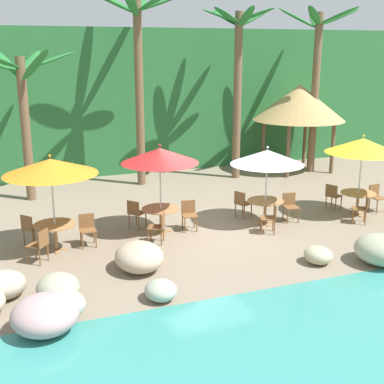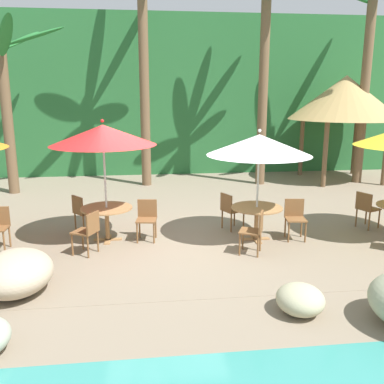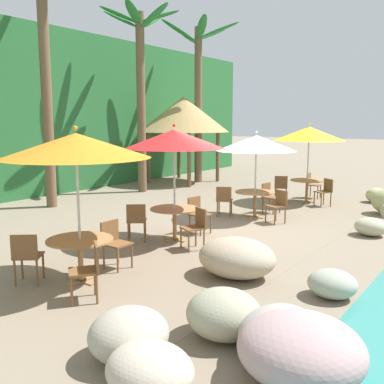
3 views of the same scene
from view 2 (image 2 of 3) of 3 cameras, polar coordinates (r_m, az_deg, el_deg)
name	(u,v)px [view 2 (image 2 of 3)]	position (r m, az deg, el deg)	size (l,w,h in m)	color
ground_plane	(164,243)	(9.15, -3.76, -6.87)	(120.00, 120.00, 0.00)	gray
terrace_deck	(164,243)	(9.14, -3.76, -6.85)	(18.00, 5.20, 0.01)	gray
foliage_backdrop	(151,96)	(17.58, -5.56, 12.74)	(28.00, 2.40, 6.00)	#286633
rock_seawall	(75,307)	(6.13, -15.39, -14.66)	(15.52, 3.48, 0.76)	tan
umbrella_red	(103,135)	(8.99, -11.86, 7.49)	(2.20, 2.20, 2.61)	silver
dining_table_red	(107,213)	(9.30, -11.38, -2.79)	(1.10, 1.10, 0.74)	#A37547
chair_red_seaward	(147,217)	(9.27, -6.08, -3.31)	(0.48, 0.48, 0.87)	brown
chair_red_inland	(82,211)	(9.97, -14.53, -2.46)	(0.60, 0.59, 0.87)	brown
chair_red_left	(88,230)	(8.60, -13.74, -4.95)	(0.57, 0.57, 0.87)	brown
umbrella_white	(259,145)	(8.97, 9.00, 6.26)	(2.19, 2.19, 2.41)	silver
dining_table_white	(257,213)	(9.26, 8.68, -2.74)	(1.10, 1.10, 0.74)	#A37547
chair_white_seaward	(295,216)	(9.53, 13.65, -3.14)	(0.47, 0.48, 0.87)	brown
chair_white_inland	(230,209)	(9.88, 5.11, -2.23)	(0.56, 0.56, 0.87)	brown
chair_white_left	(255,229)	(8.47, 8.48, -4.98)	(0.56, 0.55, 0.87)	brown
chair_yellow_inland	(366,207)	(10.76, 22.34, -1.90)	(0.56, 0.56, 0.87)	brown
palm_tree_nearest	(3,77)	(14.43, -24.04, 13.93)	(3.76, 3.47, 5.20)	brown
palm_tree_second	(143,38)	(14.61, -6.60, 19.80)	(3.68, 3.43, 7.23)	brown
palm_tree_third	(265,49)	(14.90, 9.72, 18.36)	(2.82, 2.82, 6.71)	brown
palm_tree_fourth	(369,53)	(16.07, 22.61, 16.83)	(3.29, 3.29, 6.82)	brown
palapa_hut	(345,98)	(16.25, 19.88, 11.79)	(3.94, 3.94, 3.72)	brown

